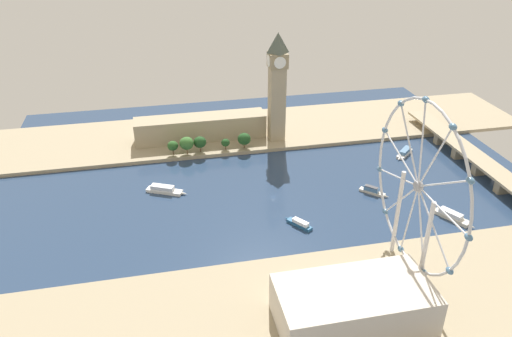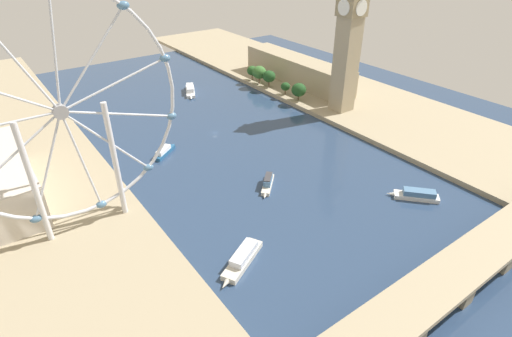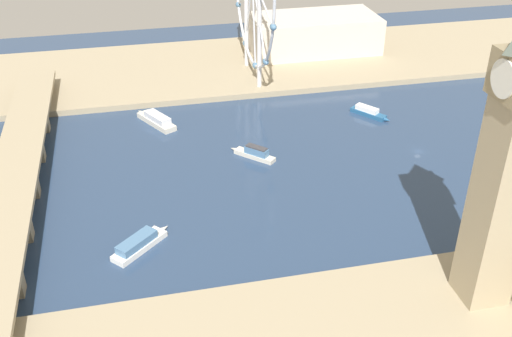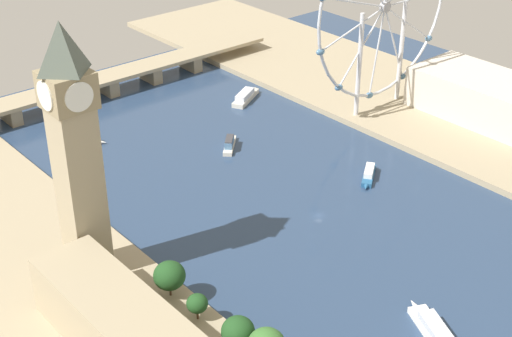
{
  "view_description": "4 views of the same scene",
  "coord_description": "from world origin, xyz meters",
  "px_view_note": "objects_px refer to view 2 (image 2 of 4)",
  "views": [
    {
      "loc": [
        299.55,
        -76.96,
        188.39
      ],
      "look_at": [
        -8.94,
        -10.87,
        19.58
      ],
      "focal_mm": 35.49,
      "sensor_mm": 36.0,
      "label": 1
    },
    {
      "loc": [
        118.89,
        210.76,
        115.82
      ],
      "look_at": [
        19.75,
        73.68,
        15.3
      ],
      "focal_mm": 28.61,
      "sensor_mm": 36.0,
      "label": 2
    },
    {
      "loc": [
        -210.38,
        120.03,
        127.74
      ],
      "look_at": [
        -22.28,
        77.71,
        14.09
      ],
      "focal_mm": 42.47,
      "sensor_mm": 36.0,
      "label": 3
    },
    {
      "loc": [
        -186.85,
        -179.29,
        164.48
      ],
      "look_at": [
        -6.55,
        31.83,
        10.98
      ],
      "focal_mm": 52.46,
      "sensor_mm": 36.0,
      "label": 4
    }
  ],
  "objects_px": {
    "clock_tower": "(348,41)",
    "river_bridge": "(452,277)",
    "parliament_block": "(297,70)",
    "ferris_wheel": "(61,114)",
    "tour_boat_0": "(190,90)",
    "tour_boat_2": "(268,183)",
    "tour_boat_4": "(165,151)",
    "tour_boat_3": "(242,258)",
    "tour_boat_1": "(417,195)"
  },
  "relations": [
    {
      "from": "parliament_block",
      "to": "ferris_wheel",
      "type": "height_order",
      "value": "ferris_wheel"
    },
    {
      "from": "ferris_wheel",
      "to": "tour_boat_1",
      "type": "xyz_separation_m",
      "value": [
        -137.77,
        69.64,
        -53.2
      ]
    },
    {
      "from": "clock_tower",
      "to": "river_bridge",
      "type": "relative_size",
      "value": 0.43
    },
    {
      "from": "parliament_block",
      "to": "tour_boat_0",
      "type": "relative_size",
      "value": 3.78
    },
    {
      "from": "river_bridge",
      "to": "tour_boat_4",
      "type": "height_order",
      "value": "river_bridge"
    },
    {
      "from": "tour_boat_0",
      "to": "clock_tower",
      "type": "bearing_deg",
      "value": 59.92
    },
    {
      "from": "clock_tower",
      "to": "tour_boat_2",
      "type": "bearing_deg",
      "value": 24.62
    },
    {
      "from": "parliament_block",
      "to": "tour_boat_2",
      "type": "bearing_deg",
      "value": 43.86
    },
    {
      "from": "clock_tower",
      "to": "tour_boat_2",
      "type": "height_order",
      "value": "clock_tower"
    },
    {
      "from": "clock_tower",
      "to": "tour_boat_1",
      "type": "xyz_separation_m",
      "value": [
        48.22,
        98.11,
        -48.83
      ]
    },
    {
      "from": "parliament_block",
      "to": "tour_boat_2",
      "type": "xyz_separation_m",
      "value": [
        115.06,
        110.57,
        -10.96
      ]
    },
    {
      "from": "river_bridge",
      "to": "parliament_block",
      "type": "bearing_deg",
      "value": -116.96
    },
    {
      "from": "river_bridge",
      "to": "tour_boat_0",
      "type": "bearing_deg",
      "value": -95.38
    },
    {
      "from": "tour_boat_0",
      "to": "tour_boat_4",
      "type": "bearing_deg",
      "value": -10.46
    },
    {
      "from": "river_bridge",
      "to": "tour_boat_0",
      "type": "xyz_separation_m",
      "value": [
        -22.8,
        -242.28,
        -5.44
      ]
    },
    {
      "from": "ferris_wheel",
      "to": "tour_boat_1",
      "type": "relative_size",
      "value": 4.75
    },
    {
      "from": "tour_boat_2",
      "to": "tour_boat_1",
      "type": "bearing_deg",
      "value": 91.07
    },
    {
      "from": "river_bridge",
      "to": "tour_boat_4",
      "type": "relative_size",
      "value": 11.04
    },
    {
      "from": "parliament_block",
      "to": "river_bridge",
      "type": "relative_size",
      "value": 0.53
    },
    {
      "from": "ferris_wheel",
      "to": "tour_boat_0",
      "type": "distance_m",
      "value": 182.72
    },
    {
      "from": "tour_boat_2",
      "to": "tour_boat_3",
      "type": "xyz_separation_m",
      "value": [
        42.07,
        38.47,
        0.02
      ]
    },
    {
      "from": "river_bridge",
      "to": "tour_boat_4",
      "type": "xyz_separation_m",
      "value": [
        38.6,
        -158.73,
        -5.81
      ]
    },
    {
      "from": "clock_tower",
      "to": "ferris_wheel",
      "type": "height_order",
      "value": "ferris_wheel"
    },
    {
      "from": "clock_tower",
      "to": "tour_boat_0",
      "type": "height_order",
      "value": "clock_tower"
    },
    {
      "from": "tour_boat_1",
      "to": "tour_boat_3",
      "type": "xyz_separation_m",
      "value": [
        94.96,
        -13.31,
        0.07
      ]
    },
    {
      "from": "river_bridge",
      "to": "tour_boat_2",
      "type": "relative_size",
      "value": 11.96
    },
    {
      "from": "tour_boat_1",
      "to": "tour_boat_2",
      "type": "bearing_deg",
      "value": 3.09
    },
    {
      "from": "ferris_wheel",
      "to": "river_bridge",
      "type": "xyz_separation_m",
      "value": [
        -95.16,
        113.24,
        -47.66
      ]
    },
    {
      "from": "clock_tower",
      "to": "river_bridge",
      "type": "bearing_deg",
      "value": 57.34
    },
    {
      "from": "parliament_block",
      "to": "river_bridge",
      "type": "xyz_separation_m",
      "value": [
        104.77,
        205.94,
        -5.46
      ]
    },
    {
      "from": "tour_boat_0",
      "to": "tour_boat_2",
      "type": "height_order",
      "value": "tour_boat_2"
    },
    {
      "from": "ferris_wheel",
      "to": "river_bridge",
      "type": "distance_m",
      "value": 155.4
    },
    {
      "from": "river_bridge",
      "to": "tour_boat_2",
      "type": "height_order",
      "value": "river_bridge"
    },
    {
      "from": "river_bridge",
      "to": "tour_boat_1",
      "type": "relative_size",
      "value": 10.12
    },
    {
      "from": "clock_tower",
      "to": "parliament_block",
      "type": "relative_size",
      "value": 0.82
    },
    {
      "from": "ferris_wheel",
      "to": "tour_boat_4",
      "type": "xyz_separation_m",
      "value": [
        -56.56,
        -45.49,
        -53.47
      ]
    },
    {
      "from": "ferris_wheel",
      "to": "tour_boat_4",
      "type": "relative_size",
      "value": 5.18
    },
    {
      "from": "river_bridge",
      "to": "tour_boat_0",
      "type": "distance_m",
      "value": 243.41
    },
    {
      "from": "ferris_wheel",
      "to": "tour_boat_3",
      "type": "bearing_deg",
      "value": 127.23
    },
    {
      "from": "tour_boat_0",
      "to": "tour_boat_4",
      "type": "relative_size",
      "value": 1.54
    },
    {
      "from": "ferris_wheel",
      "to": "tour_boat_0",
      "type": "bearing_deg",
      "value": -132.43
    },
    {
      "from": "tour_boat_0",
      "to": "tour_boat_1",
      "type": "height_order",
      "value": "tour_boat_0"
    },
    {
      "from": "parliament_block",
      "to": "tour_boat_3",
      "type": "relative_size",
      "value": 4.11
    },
    {
      "from": "ferris_wheel",
      "to": "tour_boat_2",
      "type": "xyz_separation_m",
      "value": [
        -84.87,
        17.86,
        -53.15
      ]
    },
    {
      "from": "parliament_block",
      "to": "tour_boat_3",
      "type": "xyz_separation_m",
      "value": [
        157.13,
        149.04,
        -10.94
      ]
    },
    {
      "from": "parliament_block",
      "to": "tour_boat_4",
      "type": "distance_m",
      "value": 151.37
    },
    {
      "from": "tour_boat_3",
      "to": "ferris_wheel",
      "type": "bearing_deg",
      "value": -81.37
    },
    {
      "from": "river_bridge",
      "to": "tour_boat_2",
      "type": "bearing_deg",
      "value": -83.84
    },
    {
      "from": "clock_tower",
      "to": "tour_boat_4",
      "type": "relative_size",
      "value": 4.75
    },
    {
      "from": "clock_tower",
      "to": "river_bridge",
      "type": "xyz_separation_m",
      "value": [
        90.82,
        141.71,
        -43.28
      ]
    }
  ]
}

